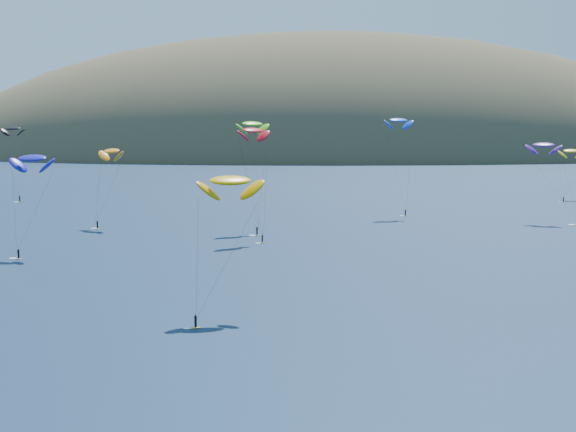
# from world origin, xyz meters

# --- Properties ---
(island) EXTENTS (730.00, 300.00, 210.00)m
(island) POSITION_xyz_m (39.40, 562.36, -10.74)
(island) COLOR #3D3526
(island) RESTS_ON ground
(kitesurfer_1) EXTENTS (8.68, 10.33, 20.38)m
(kitesurfer_1) POSITION_xyz_m (-54.95, 136.28, 18.05)
(kitesurfer_1) COLOR orange
(kitesurfer_1) RESTS_ON ground
(kitesurfer_2) EXTENTS (9.30, 12.88, 19.74)m
(kitesurfer_2) POSITION_xyz_m (-20.50, 48.74, 17.33)
(kitesurfer_2) COLOR orange
(kitesurfer_2) RESTS_ON ground
(kitesurfer_3) EXTENTS (8.83, 15.19, 26.84)m
(kitesurfer_3) POSITION_xyz_m (-20.89, 130.98, 24.51)
(kitesurfer_3) COLOR orange
(kitesurfer_3) RESTS_ON ground
(kitesurfer_4) EXTENTS (9.00, 6.34, 27.80)m
(kitesurfer_4) POSITION_xyz_m (17.01, 159.29, 25.46)
(kitesurfer_4) COLOR orange
(kitesurfer_4) RESTS_ON ground
(kitesurfer_6) EXTENTS (11.71, 12.29, 21.61)m
(kitesurfer_6) POSITION_xyz_m (51.73, 145.75, 19.23)
(kitesurfer_6) COLOR orange
(kitesurfer_6) RESTS_ON ground
(kitesurfer_9) EXTENTS (8.44, 10.01, 25.47)m
(kitesurfer_9) POSITION_xyz_m (-20.04, 114.19, 23.19)
(kitesurfer_9) COLOR orange
(kitesurfer_9) RESTS_ON ground
(kitesurfer_10) EXTENTS (9.89, 10.21, 20.74)m
(kitesurfer_10) POSITION_xyz_m (-61.11, 95.70, 18.17)
(kitesurfer_10) COLOR orange
(kitesurfer_10) RESTS_ON ground
(kitesurfer_11) EXTENTS (10.66, 13.49, 17.93)m
(kitesurfer_11) POSITION_xyz_m (80.22, 205.65, 15.66)
(kitesurfer_11) COLOR orange
(kitesurfer_11) RESTS_ON ground
(kitesurfer_12) EXTENTS (8.59, 8.88, 25.27)m
(kitesurfer_12) POSITION_xyz_m (-99.86, 200.15, 22.94)
(kitesurfer_12) COLOR orange
(kitesurfer_12) RESTS_ON ground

